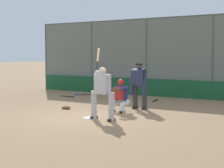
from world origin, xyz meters
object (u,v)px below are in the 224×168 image
spare_bat_by_padding (127,99)px  spare_bat_third_base_side (156,100)px  umpire_home (139,84)px  spare_bat_near_backstop (80,94)px  batter_at_plate (102,91)px  catcher_behind_plate (120,95)px  spare_bat_first_base_side (69,96)px  fielding_glove_on_dirt (66,107)px

spare_bat_by_padding → spare_bat_third_base_side: same height
umpire_home → spare_bat_near_backstop: 5.76m
umpire_home → batter_at_plate: bearing=94.8°
catcher_behind_plate → spare_bat_near_backstop: bearing=-40.2°
spare_bat_near_backstop → spare_bat_first_base_side: size_ratio=0.92×
fielding_glove_on_dirt → catcher_behind_plate: bearing=-168.7°
spare_bat_by_padding → batter_at_plate: bearing=176.0°
spare_bat_by_padding → catcher_behind_plate: bearing=-179.7°
batter_at_plate → spare_bat_first_base_side: bearing=-33.5°
catcher_behind_plate → batter_at_plate: bearing=101.7°
umpire_home → catcher_behind_plate: bearing=79.3°
batter_at_plate → spare_bat_by_padding: (1.99, -4.94, -0.88)m
batter_at_plate → spare_bat_near_backstop: batter_at_plate is taller
spare_bat_third_base_side → fielding_glove_on_dirt: (1.74, 4.12, 0.03)m
spare_bat_by_padding → spare_bat_third_base_side: 1.32m
umpire_home → fielding_glove_on_dirt: 2.90m
spare_bat_third_base_side → fielding_glove_on_dirt: 4.47m
batter_at_plate → spare_bat_near_backstop: (5.08, -5.51, -0.88)m
umpire_home → spare_bat_near_backstop: umpire_home is taller
spare_bat_first_base_side → fielding_glove_on_dirt: size_ratio=2.44×
batter_at_plate → catcher_behind_plate: batter_at_plate is taller
batter_at_plate → spare_bat_third_base_side: bearing=-73.7°
spare_bat_near_backstop → spare_bat_first_base_side: 1.05m
spare_bat_third_base_side → catcher_behind_plate: bearing=174.0°
umpire_home → spare_bat_by_padding: umpire_home is taller
umpire_home → spare_bat_near_backstop: (4.94, -2.81, -0.91)m
spare_bat_first_base_side → fielding_glove_on_dirt: fielding_glove_on_dirt is taller
catcher_behind_plate → spare_bat_by_padding: catcher_behind_plate is taller
umpire_home → spare_bat_third_base_side: umpire_home is taller
batter_at_plate → catcher_behind_plate: 1.73m
spare_bat_third_base_side → spare_bat_first_base_side: (4.23, 0.89, 0.00)m
fielding_glove_on_dirt → spare_bat_first_base_side: bearing=-52.3°
batter_at_plate → spare_bat_by_padding: bearing=-59.6°
catcher_behind_plate → umpire_home: 1.11m
catcher_behind_plate → fielding_glove_on_dirt: (2.11, 0.42, -0.55)m
spare_bat_by_padding → fielding_glove_on_dirt: bearing=146.4°
umpire_home → spare_bat_first_base_side: umpire_home is taller
batter_at_plate → umpire_home: 2.70m
batter_at_plate → spare_bat_near_backstop: bearing=-38.9°
batter_at_plate → spare_bat_first_base_side: (4.98, -4.46, -0.88)m
batter_at_plate → fielding_glove_on_dirt: 2.91m
batter_at_plate → catcher_behind_plate: bearing=-68.9°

